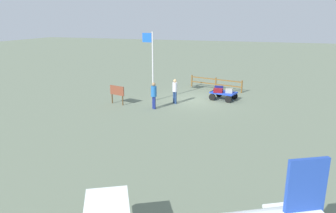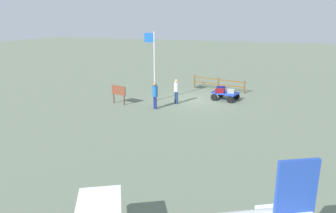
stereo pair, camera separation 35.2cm
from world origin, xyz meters
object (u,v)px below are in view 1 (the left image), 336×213
suitcase_navy (219,88)px  worker_trailing (154,93)px  worker_lead (175,90)px  suitcase_olive (218,91)px  luggage_cart (223,94)px  signboard (117,92)px  suitcase_dark (229,91)px  flagpole (152,61)px

suitcase_navy → worker_trailing: worker_trailing is taller
suitcase_navy → worker_lead: size_ratio=0.39×
suitcase_olive → suitcase_navy: (0.09, -0.79, 0.01)m
suitcase_olive → worker_lead: 3.23m
luggage_cart → signboard: signboard is taller
luggage_cart → signboard: (6.65, 3.56, 0.44)m
suitcase_dark → worker_lead: bearing=30.2°
suitcase_navy → suitcase_dark: suitcase_navy is taller
worker_trailing → signboard: (2.77, -0.24, -0.16)m
signboard → suitcase_olive: bearing=-152.9°
worker_lead → suitcase_dark: bearing=-149.8°
suitcase_olive → worker_lead: worker_lead is taller
suitcase_olive → signboard: bearing=27.1°
worker_lead → worker_trailing: size_ratio=0.98×
flagpole → worker_lead: bearing=171.9°
luggage_cart → suitcase_olive: 0.54m
suitcase_dark → worker_trailing: 5.66m
worker_trailing → flagpole: bearing=-65.2°
suitcase_olive → suitcase_dark: suitcase_dark is taller
suitcase_dark → flagpole: 5.87m
worker_trailing → flagpole: (0.89, -1.92, 1.81)m
luggage_cart → suitcase_dark: size_ratio=4.08×
worker_trailing → suitcase_dark: bearing=-139.7°
luggage_cart → suitcase_olive: size_ratio=3.08×
luggage_cart → signboard: size_ratio=1.53×
suitcase_olive → signboard: (6.33, 3.24, 0.14)m
suitcase_olive → flagpole: size_ratio=0.13×
suitcase_olive → worker_trailing: bearing=44.4°
worker_trailing → signboard: size_ratio=1.36×
worker_lead → flagpole: 2.59m
suitcase_navy → suitcase_dark: bearing=143.7°
flagpole → suitcase_olive: bearing=-160.6°
suitcase_navy → flagpole: size_ratio=0.14×
suitcase_dark → flagpole: flagpole is taller
worker_lead → suitcase_olive: bearing=-145.7°
suitcase_olive → flagpole: 5.16m
suitcase_dark → worker_trailing: bearing=40.3°
suitcase_dark → suitcase_olive: bearing=12.7°
flagpole → signboard: flagpole is taller
suitcase_navy → worker_trailing: bearing=50.9°
suitcase_dark → worker_lead: worker_lead is taller
suitcase_navy → worker_lead: bearing=45.3°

